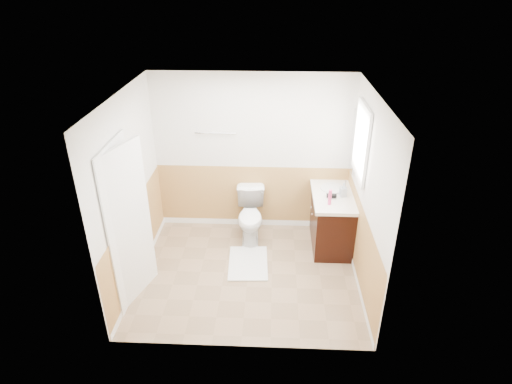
{
  "coord_description": "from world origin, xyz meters",
  "views": [
    {
      "loc": [
        0.32,
        -4.73,
        3.76
      ],
      "look_at": [
        0.1,
        0.25,
        1.15
      ],
      "focal_mm": 29.93,
      "sensor_mm": 36.0,
      "label": 1
    }
  ],
  "objects_px": {
    "vanity_cabinet": "(331,220)",
    "bath_mat": "(248,263)",
    "soap_dispenser": "(343,190)",
    "lotion_bottle": "(330,197)",
    "toilet": "(251,216)"
  },
  "relations": [
    {
      "from": "vanity_cabinet",
      "to": "bath_mat",
      "type": "bearing_deg",
      "value": -153.49
    },
    {
      "from": "toilet",
      "to": "bath_mat",
      "type": "distance_m",
      "value": 0.78
    },
    {
      "from": "soap_dispenser",
      "to": "lotion_bottle",
      "type": "bearing_deg",
      "value": -130.89
    },
    {
      "from": "toilet",
      "to": "bath_mat",
      "type": "relative_size",
      "value": 0.97
    },
    {
      "from": "lotion_bottle",
      "to": "bath_mat",
      "type": "bearing_deg",
      "value": -165.96
    },
    {
      "from": "soap_dispenser",
      "to": "bath_mat",
      "type": "bearing_deg",
      "value": -158.29
    },
    {
      "from": "lotion_bottle",
      "to": "soap_dispenser",
      "type": "height_order",
      "value": "lotion_bottle"
    },
    {
      "from": "lotion_bottle",
      "to": "soap_dispenser",
      "type": "xyz_separation_m",
      "value": [
        0.22,
        0.25,
        -0.01
      ]
    },
    {
      "from": "toilet",
      "to": "lotion_bottle",
      "type": "bearing_deg",
      "value": -22.52
    },
    {
      "from": "lotion_bottle",
      "to": "toilet",
      "type": "bearing_deg",
      "value": 160.24
    },
    {
      "from": "toilet",
      "to": "bath_mat",
      "type": "xyz_separation_m",
      "value": [
        0.0,
        -0.69,
        -0.38
      ]
    },
    {
      "from": "bath_mat",
      "to": "soap_dispenser",
      "type": "relative_size",
      "value": 3.95
    },
    {
      "from": "bath_mat",
      "to": "soap_dispenser",
      "type": "bearing_deg",
      "value": 21.71
    },
    {
      "from": "bath_mat",
      "to": "soap_dispenser",
      "type": "height_order",
      "value": "soap_dispenser"
    },
    {
      "from": "bath_mat",
      "to": "vanity_cabinet",
      "type": "distance_m",
      "value": 1.42
    }
  ]
}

